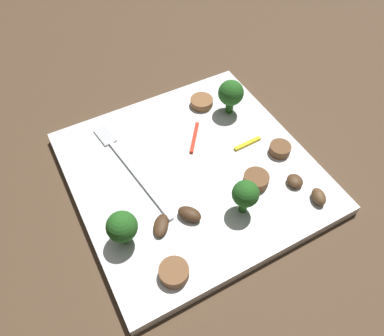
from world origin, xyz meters
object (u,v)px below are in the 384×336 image
at_px(plate, 192,172).
at_px(broccoli_floret_2, 122,227).
at_px(broccoli_floret_0, 245,194).
at_px(mushroom_2, 190,214).
at_px(broccoli_floret_1, 231,94).
at_px(sausage_slice_1, 280,149).
at_px(sausage_slice_2, 256,180).
at_px(mushroom_3, 161,225).
at_px(sausage_slice_0, 174,272).
at_px(fork, 126,163).
at_px(mushroom_1, 319,197).
at_px(sausage_slice_3, 202,102).
at_px(pepper_strip_1, 247,143).
at_px(pepper_strip_0, 194,137).
at_px(mushroom_0, 295,181).

bearing_deg(plate, broccoli_floret_2, 115.71).
height_order(broccoli_floret_0, broccoli_floret_2, broccoli_floret_0).
bearing_deg(mushroom_2, broccoli_floret_1, -46.15).
height_order(sausage_slice_1, sausage_slice_2, sausage_slice_2).
xyz_separation_m(sausage_slice_2, mushroom_3, (-0.00, 0.13, -0.00)).
distance_m(broccoli_floret_2, mushroom_3, 0.05).
distance_m(sausage_slice_0, sausage_slice_2, 0.15).
distance_m(fork, sausage_slice_2, 0.17).
distance_m(mushroom_1, mushroom_3, 0.19).
bearing_deg(sausage_slice_3, pepper_strip_1, -170.75).
bearing_deg(sausage_slice_2, sausage_slice_1, -64.44).
bearing_deg(mushroom_1, mushroom_3, 72.91).
bearing_deg(fork, sausage_slice_1, -120.41).
height_order(plate, sausage_slice_0, sausage_slice_0).
relative_size(broccoli_floret_0, mushroom_3, 1.61).
xyz_separation_m(sausage_slice_1, mushroom_2, (-0.03, 0.15, 0.00)).
bearing_deg(sausage_slice_0, sausage_slice_3, -35.61).
distance_m(broccoli_floret_1, sausage_slice_0, 0.26).
bearing_deg(sausage_slice_3, mushroom_1, -169.30).
distance_m(broccoli_floret_0, sausage_slice_3, 0.19).
height_order(sausage_slice_0, pepper_strip_0, sausage_slice_0).
xyz_separation_m(fork, broccoli_floret_1, (0.02, -0.17, 0.03)).
bearing_deg(sausage_slice_1, mushroom_2, 101.56).
bearing_deg(sausage_slice_1, plate, 74.68).
bearing_deg(sausage_slice_3, sausage_slice_1, -160.66).
bearing_deg(pepper_strip_0, sausage_slice_0, 145.08).
bearing_deg(mushroom_2, sausage_slice_2, -87.63).
distance_m(mushroom_0, pepper_strip_1, 0.08).
bearing_deg(broccoli_floret_1, sausage_slice_2, 162.38).
bearing_deg(pepper_strip_0, mushroom_0, -150.10).
distance_m(fork, pepper_strip_1, 0.16).
height_order(fork, sausage_slice_0, sausage_slice_0).
relative_size(fork, mushroom_0, 8.52).
height_order(plate, fork, fork).
xyz_separation_m(fork, broccoli_floret_0, (-0.13, -0.09, 0.03)).
height_order(mushroom_3, pepper_strip_0, mushroom_3).
relative_size(broccoli_floret_1, pepper_strip_1, 1.26).
height_order(broccoli_floret_0, mushroom_2, broccoli_floret_0).
distance_m(sausage_slice_2, mushroom_2, 0.09).
height_order(sausage_slice_0, mushroom_2, same).
relative_size(mushroom_0, mushroom_1, 0.89).
distance_m(fork, sausage_slice_0, 0.16).
bearing_deg(broccoli_floret_2, sausage_slice_0, -154.59).
bearing_deg(mushroom_2, pepper_strip_0, -31.32).
distance_m(sausage_slice_0, mushroom_1, 0.19).
relative_size(sausage_slice_3, mushroom_3, 1.09).
relative_size(sausage_slice_0, mushroom_3, 1.05).
relative_size(mushroom_1, mushroom_3, 0.79).
bearing_deg(sausage_slice_2, sausage_slice_0, 112.14).
xyz_separation_m(mushroom_1, mushroom_3, (0.06, 0.18, -0.00)).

